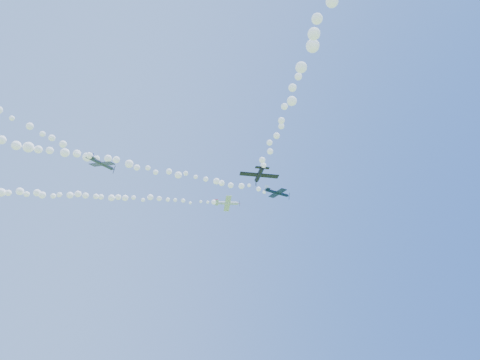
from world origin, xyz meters
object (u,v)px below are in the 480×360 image
plane_white (227,203)px  plane_navy (277,193)px  plane_grey (102,164)px  plane_black (259,174)px

plane_white → plane_navy: plane_navy is taller
plane_navy → plane_white: bearing=135.4°
plane_grey → plane_black: 29.17m
plane_grey → plane_white: bearing=1.4°
plane_white → plane_navy: bearing=-29.6°
plane_navy → plane_black: (-19.48, -22.87, -10.88)m
plane_white → plane_black: (-10.38, -33.85, -10.37)m
plane_white → plane_black: size_ratio=1.01×
plane_navy → plane_black: plane_navy is taller
plane_black → plane_white: bearing=2.9°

